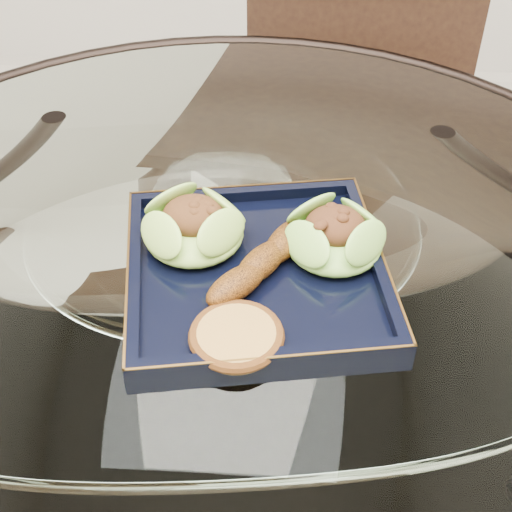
{
  "coord_description": "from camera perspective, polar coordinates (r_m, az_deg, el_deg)",
  "views": [
    {
      "loc": [
        0.08,
        -0.61,
        1.29
      ],
      "look_at": [
        0.04,
        -0.05,
        0.8
      ],
      "focal_mm": 50.0,
      "sensor_mm": 36.0,
      "label": 1
    }
  ],
  "objects": [
    {
      "name": "crumb_patty",
      "position": [
        0.68,
        -1.57,
        -6.51
      ],
      "size": [
        0.1,
        0.1,
        0.01
      ],
      "primitive_type": "cylinder",
      "rotation": [
        0.0,
        0.0,
        0.26
      ],
      "color": "#A17135",
      "rests_on": "navy_plate"
    },
    {
      "name": "roasted_plantain",
      "position": [
        0.74,
        0.45,
        -0.49
      ],
      "size": [
        0.11,
        0.15,
        0.03
      ],
      "primitive_type": "ellipsoid",
      "rotation": [
        0.0,
        0.0,
        0.99
      ],
      "color": "#6B360B",
      "rests_on": "navy_plate"
    },
    {
      "name": "dining_chair",
      "position": [
        1.37,
        7.11,
        10.49
      ],
      "size": [
        0.54,
        0.54,
        1.07
      ],
      "rotation": [
        0.0,
        0.0,
        -0.18
      ],
      "color": "black",
      "rests_on": "ground"
    },
    {
      "name": "navy_plate",
      "position": [
        0.76,
        0.0,
        -1.69
      ],
      "size": [
        0.31,
        0.31,
        0.02
      ],
      "primitive_type": "cube",
      "rotation": [
        0.0,
        0.0,
        0.18
      ],
      "color": "black",
      "rests_on": "dining_table"
    },
    {
      "name": "lettuce_wrap_left",
      "position": [
        0.78,
        -4.99,
        2.17
      ],
      "size": [
        0.14,
        0.14,
        0.04
      ],
      "primitive_type": "ellipsoid",
      "rotation": [
        0.0,
        0.0,
        0.41
      ],
      "color": "olive",
      "rests_on": "navy_plate"
    },
    {
      "name": "lettuce_wrap_right",
      "position": [
        0.77,
        6.3,
        1.41
      ],
      "size": [
        0.14,
        0.14,
        0.04
      ],
      "primitive_type": "ellipsoid",
      "rotation": [
        0.0,
        0.0,
        0.36
      ],
      "color": "#5D972B",
      "rests_on": "navy_plate"
    },
    {
      "name": "dining_table",
      "position": [
        0.93,
        -2.21,
        -7.12
      ],
      "size": [
        1.13,
        1.13,
        0.77
      ],
      "color": "white",
      "rests_on": "ground"
    }
  ]
}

